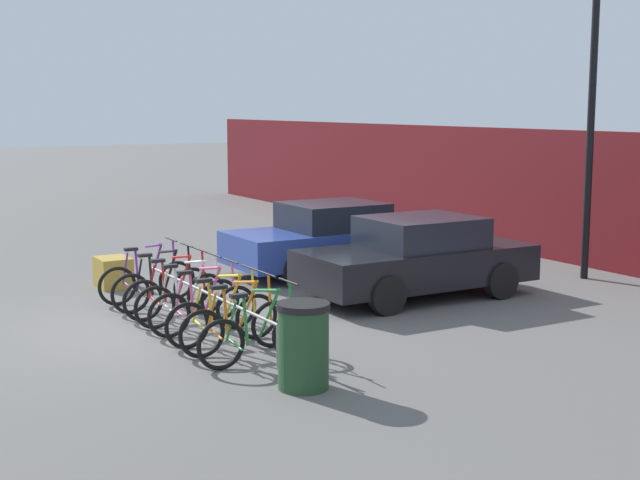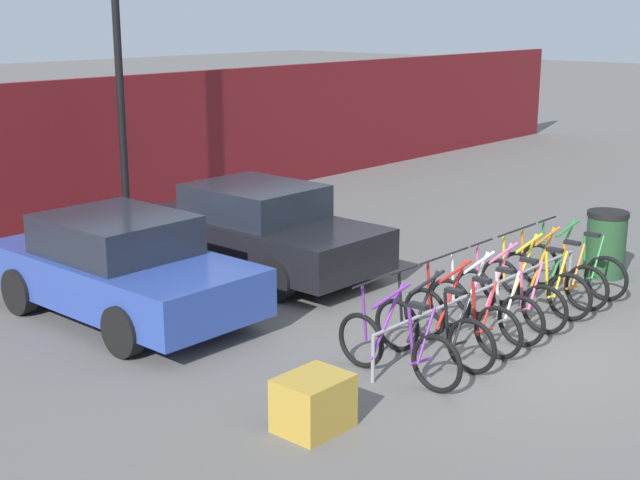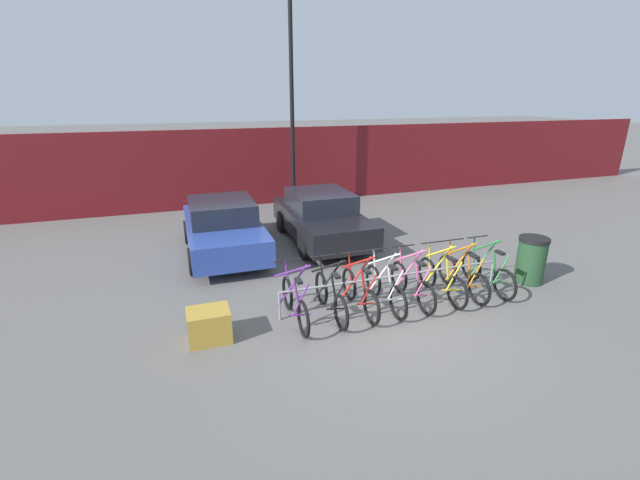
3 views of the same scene
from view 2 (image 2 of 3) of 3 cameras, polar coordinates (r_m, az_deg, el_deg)
The scene contains 15 objects.
ground_plane at distance 11.18m, azimuth 12.24°, elevation -6.91°, with size 120.00×120.00×0.00m, color #605E5B.
hoarding_wall at distance 17.36m, azimuth -15.91°, elevation 5.25°, with size 36.00×0.16×2.79m, color maroon.
bike_rack at distance 11.71m, azimuth 10.62°, elevation -3.25°, with size 4.76×0.04×0.57m.
bicycle_purple at distance 10.01m, azimuth 4.98°, elevation -6.88°, with size 0.68×1.71×1.05m.
bicycle_black at distance 10.54m, azimuth 7.24°, elevation -5.83°, with size 0.68×1.71×1.05m.
bicycle_red at distance 11.00m, azimuth 9.00°, elevation -5.01°, with size 0.68×1.71×1.05m.
bicycle_white at distance 11.44m, azimuth 10.47°, elevation -4.31°, with size 0.68×1.71×1.05m.
bicycle_pink at distance 11.92m, azimuth 11.96°, elevation -3.60°, with size 0.68×1.71×1.05m.
bicycle_yellow at distance 12.50m, azimuth 13.52°, elevation -2.85°, with size 0.68×1.71×1.05m.
bicycle_orange at distance 12.93m, azimuth 14.60°, elevation -2.34°, with size 0.68×1.71×1.05m.
bicycle_green at distance 13.46m, azimuth 15.82°, elevation -1.75°, with size 0.68×1.71×1.05m.
car_blue at distance 12.17m, azimuth -12.63°, elevation -1.73°, with size 1.91×4.01×1.40m.
car_black at distance 13.96m, azimuth -3.94°, elevation 0.67°, with size 1.91×4.09×1.40m.
trash_bin at distance 14.45m, azimuth 17.83°, elevation -0.23°, with size 0.63×0.63×1.03m.
cargo_crate at distance 8.89m, azimuth -0.43°, elevation -10.39°, with size 0.70×0.56×0.55m, color #B28C33.
Camera 2 is at (-9.16, -5.01, 4.02)m, focal length 50.00 mm.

